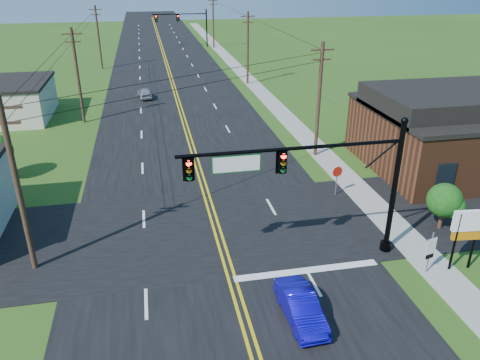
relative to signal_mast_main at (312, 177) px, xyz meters
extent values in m
cube|color=black|center=(-4.34, 42.00, -4.73)|extent=(16.00, 220.00, 0.04)
cube|color=black|center=(-4.34, 4.00, -4.73)|extent=(70.00, 10.00, 0.04)
cube|color=gray|center=(6.16, 32.00, -4.71)|extent=(2.00, 160.00, 0.08)
cylinder|color=black|center=(4.46, 0.00, -1.15)|extent=(0.28, 0.28, 7.20)
cylinder|color=black|center=(4.46, 0.00, -4.50)|extent=(0.60, 0.60, 0.50)
sphere|color=black|center=(4.46, 0.00, 2.55)|extent=(0.36, 0.36, 0.36)
cylinder|color=black|center=(-1.04, 0.00, 1.55)|extent=(11.00, 0.18, 0.18)
cube|color=#045214|center=(-3.74, 0.00, 1.00)|extent=(2.30, 0.06, 0.85)
cylinder|color=black|center=(4.46, 72.00, -1.15)|extent=(0.28, 0.28, 7.20)
cylinder|color=black|center=(4.46, 72.00, -4.50)|extent=(0.60, 0.60, 0.50)
sphere|color=black|center=(4.46, 72.00, 2.55)|extent=(0.36, 0.36, 0.36)
cylinder|color=black|center=(-0.54, 72.00, 1.25)|extent=(10.00, 0.18, 0.18)
cube|color=#045214|center=(-3.74, 72.00, 0.70)|extent=(2.30, 0.06, 0.85)
cube|color=#572C18|center=(15.66, 10.00, -2.55)|extent=(14.00, 11.00, 4.40)
cube|color=black|center=(15.66, 10.00, -0.20)|extent=(14.20, 11.20, 0.30)
cylinder|color=#322016|center=(-13.84, 2.00, -0.25)|extent=(0.28, 0.28, 9.00)
cube|color=#322016|center=(-13.84, 2.00, 3.65)|extent=(1.80, 0.12, 0.12)
cube|color=#322016|center=(-13.84, 2.00, 2.95)|extent=(1.40, 0.12, 0.12)
cylinder|color=#322016|center=(-13.84, 27.00, -0.25)|extent=(0.28, 0.28, 9.00)
cube|color=#322016|center=(-13.84, 27.00, 3.65)|extent=(1.80, 0.12, 0.12)
cube|color=#322016|center=(-13.84, 27.00, 2.95)|extent=(1.40, 0.12, 0.12)
cylinder|color=#322016|center=(-13.84, 54.00, -0.25)|extent=(0.28, 0.28, 9.00)
cube|color=#322016|center=(-13.84, 54.00, 3.65)|extent=(1.80, 0.12, 0.12)
cube|color=#322016|center=(-13.84, 54.00, 2.95)|extent=(1.40, 0.12, 0.12)
cylinder|color=#322016|center=(5.46, 14.00, -0.25)|extent=(0.28, 0.28, 9.00)
cube|color=#322016|center=(5.46, 14.00, 3.65)|extent=(1.80, 0.12, 0.12)
cube|color=#322016|center=(5.46, 14.00, 2.95)|extent=(1.40, 0.12, 0.12)
cylinder|color=#322016|center=(5.46, 40.00, -0.25)|extent=(0.28, 0.28, 9.00)
cube|color=#322016|center=(5.46, 40.00, 3.65)|extent=(1.80, 0.12, 0.12)
cube|color=#322016|center=(5.46, 40.00, 2.95)|extent=(1.40, 0.12, 0.12)
cylinder|color=#322016|center=(5.46, 70.00, -0.25)|extent=(0.28, 0.28, 9.00)
cube|color=#322016|center=(5.46, 70.00, 3.65)|extent=(1.80, 0.12, 0.12)
cube|color=#322016|center=(5.46, 70.00, 2.95)|extent=(1.40, 0.12, 0.12)
cylinder|color=#322016|center=(11.66, 18.00, -3.83)|extent=(0.24, 0.24, 1.85)
sphere|color=#14400F|center=(11.66, 18.00, -2.15)|extent=(3.00, 3.00, 3.00)
cylinder|color=#322016|center=(8.66, 1.50, -4.09)|extent=(0.24, 0.24, 1.32)
sphere|color=#14400F|center=(8.66, 1.50, -2.89)|extent=(2.00, 2.00, 2.00)
cylinder|color=#322016|center=(-18.34, 14.00, -3.98)|extent=(0.24, 0.24, 1.54)
imported|color=#0F08B1|center=(-1.76, -4.29, -4.13)|extent=(1.45, 3.83, 1.25)
imported|color=#A8A8AD|center=(-7.81, 35.14, -4.14)|extent=(1.89, 3.72, 1.21)
cylinder|color=slate|center=(5.49, -2.33, -3.57)|extent=(0.09, 0.09, 2.35)
cube|color=white|center=(5.49, -2.36, -2.88)|extent=(0.58, 0.17, 0.32)
cube|color=white|center=(5.49, -2.36, -3.30)|extent=(0.58, 0.17, 0.59)
cube|color=black|center=(5.49, -2.36, -3.73)|extent=(0.48, 0.15, 0.24)
cylinder|color=slate|center=(4.35, 6.86, -3.77)|extent=(0.08, 0.08, 1.97)
cylinder|color=#B3170A|center=(4.35, 6.83, -3.02)|extent=(0.75, 0.16, 0.75)
cylinder|color=black|center=(6.77, -2.32, -3.12)|extent=(0.14, 0.14, 3.25)
cylinder|color=black|center=(7.86, -2.32, -3.12)|extent=(0.14, 0.14, 3.25)
cube|color=white|center=(7.31, -2.32, -1.95)|extent=(1.64, 0.40, 1.08)
cube|color=#CC720C|center=(7.31, -2.32, -2.76)|extent=(1.46, 0.35, 0.45)
camera|label=1|loc=(-7.49, -19.50, 9.28)|focal=35.00mm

